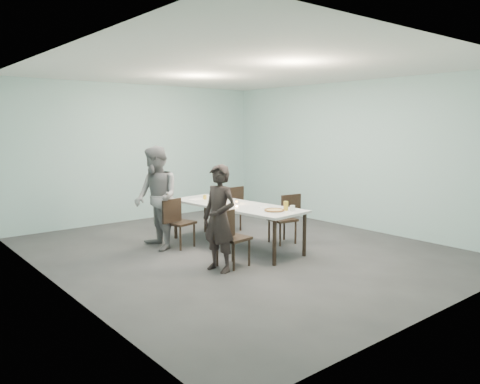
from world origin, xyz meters
TOP-DOWN VIEW (x-y plane):
  - ground at (0.00, 0.00)m, footprint 7.00×7.00m
  - room_shell at (0.00, 0.00)m, footprint 6.02×7.02m
  - table at (0.09, 0.24)m, footprint 1.15×2.68m
  - chair_near_left at (-0.74, -0.65)m, footprint 0.64×0.48m
  - chair_far_left at (-0.75, 0.80)m, footprint 0.65×0.50m
  - chair_near_right at (0.98, -0.11)m, footprint 0.64×0.48m
  - chair_far_right at (0.87, 1.33)m, footprint 0.62×0.44m
  - diner_near at (-0.95, -0.68)m, footprint 0.48×0.63m
  - diner_far at (-1.04, 0.97)m, footprint 0.76×0.93m
  - pizza at (0.13, -0.69)m, footprint 0.34×0.34m
  - side_plate at (0.26, -0.32)m, footprint 0.18×0.18m
  - beer_glass at (0.35, -0.74)m, footprint 0.08×0.08m
  - water_tumbler at (0.39, -0.84)m, footprint 0.08×0.08m
  - tealight at (0.14, 0.26)m, footprint 0.06×0.06m
  - amber_tumbler at (0.00, 1.03)m, footprint 0.07×0.07m
  - menu at (-0.11, 1.11)m, footprint 0.32×0.25m

SIDE VIEW (x-z plane):
  - ground at x=0.00m, z-range 0.00..0.00m
  - chair_near_left at x=-0.74m, z-range 0.07..0.94m
  - chair_far_left at x=-0.75m, z-range 0.07..0.94m
  - chair_near_right at x=0.98m, z-range 0.07..0.94m
  - chair_far_right at x=0.87m, z-range 0.07..0.94m
  - table at x=0.09m, z-range 0.32..1.07m
  - menu at x=-0.11m, z-range 0.75..0.76m
  - side_plate at x=0.26m, z-range 0.75..0.76m
  - pizza at x=0.13m, z-range 0.75..0.79m
  - tealight at x=0.14m, z-range 0.75..0.79m
  - diner_near at x=-0.95m, z-range 0.00..1.55m
  - amber_tumbler at x=0.00m, z-range 0.75..0.83m
  - water_tumbler at x=0.39m, z-range 0.75..0.84m
  - beer_glass at x=0.35m, z-range 0.75..0.90m
  - diner_far at x=-1.04m, z-range 0.00..1.77m
  - room_shell at x=0.00m, z-range 0.52..3.53m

